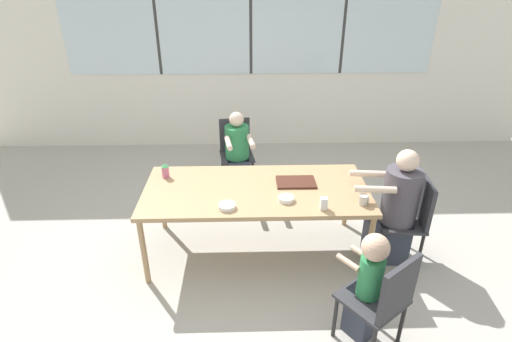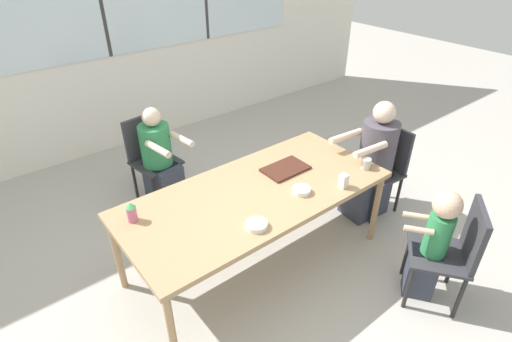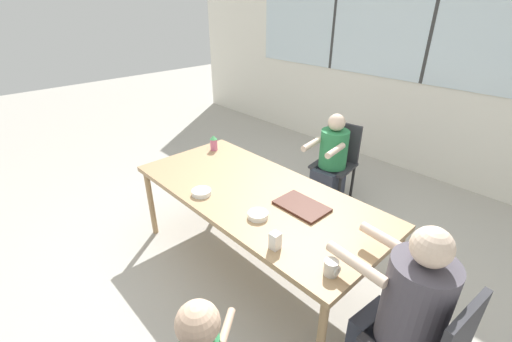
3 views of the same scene
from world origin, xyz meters
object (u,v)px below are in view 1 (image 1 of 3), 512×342
Objects in this scene: bowl_cereal at (286,199)px; chair_for_toddler at (385,297)px; person_woman_green_shirt at (394,212)px; coffee_mug at (363,200)px; chair_for_woman_green_shirt at (412,214)px; bowl_white_shallow at (227,206)px; chair_for_man_blue_shirt at (236,147)px; person_toddler at (367,287)px; milk_carton_small at (324,204)px; sippy_cup at (165,170)px; person_man_blue_shirt at (238,156)px.

chair_for_toddler is at bearing -57.48° from bowl_cereal.
person_woman_green_shirt is 1.04m from bowl_cereal.
person_woman_green_shirt is at bearing 25.64° from coffee_mug.
chair_for_woman_green_shirt reaches higher than bowl_white_shallow.
person_woman_green_shirt reaches higher than bowl_cereal.
chair_for_man_blue_shirt and chair_for_toddler have the same top height.
bowl_cereal is at bearing 99.49° from chair_for_woman_green_shirt.
chair_for_toddler is 0.90m from coffee_mug.
chair_for_man_blue_shirt is 1.76m from bowl_white_shallow.
milk_carton_small is at bearing 70.93° from person_toddler.
person_toddler is 6.39× the size of sippy_cup.
bowl_white_shallow is 1.06× the size of bowl_cereal.
milk_carton_small reaches higher than bowl_white_shallow.
person_man_blue_shirt is (-1.62, 1.40, -0.05)m from chair_for_woman_green_shirt.
person_woman_green_shirt reaches higher than sippy_cup.
chair_for_woman_green_shirt is at bearing 16.58° from coffee_mug.
person_toddler reaches higher than sippy_cup.
person_man_blue_shirt is 1.81m from milk_carton_small.
sippy_cup reaches higher than chair_for_man_blue_shirt.
person_toddler is at bearing 148.91° from chair_for_woman_green_shirt.
chair_for_woman_green_shirt is 1.00× the size of chair_for_toddler.
person_woman_green_shirt reaches higher than person_toddler.
person_toddler is 0.99m from bowl_cereal.
coffee_mug reaches higher than bowl_white_shallow.
chair_for_toddler is at bearing -69.36° from milk_carton_small.
bowl_white_shallow is (-1.02, 0.71, 0.25)m from person_toddler.
milk_carton_small is at bearing -2.64° from bowl_white_shallow.
chair_for_woman_green_shirt is at bearing 6.31° from bowl_white_shallow.
person_man_blue_shirt is at bearing 54.83° from chair_for_woman_green_shirt.
coffee_mug is at bearing 116.67° from person_man_blue_shirt.
person_woman_green_shirt reaches higher than chair_for_man_blue_shirt.
person_man_blue_shirt is 1.26m from sippy_cup.
chair_for_man_blue_shirt is at bearing 76.11° from chair_for_toddler.
chair_for_woman_green_shirt and chair_for_toddler have the same top height.
chair_for_woman_green_shirt is 2.34m from sippy_cup.
chair_for_woman_green_shirt is 2.14m from person_man_blue_shirt.
bowl_cereal is (-0.60, 0.94, 0.23)m from chair_for_toddler.
person_man_blue_shirt is at bearing 114.68° from milk_carton_small.
milk_carton_small is at bearing 104.71° from chair_for_man_blue_shirt.
chair_for_man_blue_shirt is 0.90× the size of person_toddler.
person_toddler is at bearing 103.98° from person_man_blue_shirt.
person_toddler is (-0.09, 0.12, -0.02)m from chair_for_toddler.
chair_for_man_blue_shirt is 0.84× the size of person_man_blue_shirt.
person_toddler is at bearing -38.27° from sippy_cup.
sippy_cup is 1.07× the size of bowl_cereal.
coffee_mug is (-0.52, -0.16, 0.26)m from chair_for_woman_green_shirt.
sippy_cup is (-2.29, 0.39, 0.29)m from chair_for_woman_green_shirt.
chair_for_woman_green_shirt is 7.77× the size of milk_carton_small.
milk_carton_small is at bearing -25.53° from bowl_cereal.
person_woman_green_shirt is (1.48, -1.55, 0.01)m from chair_for_man_blue_shirt.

